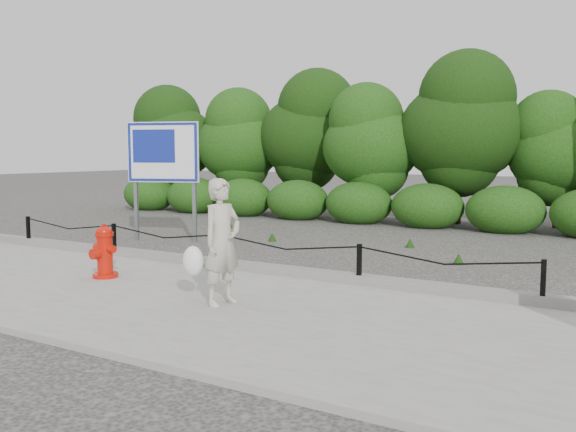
{
  "coord_description": "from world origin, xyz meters",
  "views": [
    {
      "loc": [
        6.07,
        -8.05,
        2.01
      ],
      "look_at": [
        1.17,
        0.2,
        1.0
      ],
      "focal_mm": 38.0,
      "sensor_mm": 36.0,
      "label": 1
    }
  ],
  "objects": [
    {
      "name": "ground",
      "position": [
        0.0,
        0.0,
        0.0
      ],
      "size": [
        90.0,
        90.0,
        0.0
      ],
      "primitive_type": "plane",
      "color": "#2D2B28",
      "rests_on": "ground"
    },
    {
      "name": "sidewalk",
      "position": [
        0.0,
        -2.0,
        0.04
      ],
      "size": [
        14.0,
        4.0,
        0.08
      ],
      "primitive_type": "cube",
      "color": "gray",
      "rests_on": "ground"
    },
    {
      "name": "curb",
      "position": [
        0.0,
        0.05,
        0.15
      ],
      "size": [
        14.0,
        0.22,
        0.14
      ],
      "primitive_type": "cube",
      "color": "slate",
      "rests_on": "sidewalk"
    },
    {
      "name": "chain_barrier",
      "position": [
        0.0,
        0.0,
        0.46
      ],
      "size": [
        10.06,
        0.06,
        0.6
      ],
      "color": "black",
      "rests_on": "sidewalk"
    },
    {
      "name": "treeline",
      "position": [
        -0.07,
        8.93,
        2.58
      ],
      "size": [
        20.16,
        3.78,
        4.77
      ],
      "color": "black",
      "rests_on": "ground"
    },
    {
      "name": "fire_hydrant",
      "position": [
        -1.09,
        -1.53,
        0.48
      ],
      "size": [
        0.44,
        0.46,
        0.84
      ],
      "rotation": [
        0.0,
        0.0,
        -0.09
      ],
      "color": "red",
      "rests_on": "sidewalk"
    },
    {
      "name": "pedestrian",
      "position": [
        1.46,
        -1.96,
        0.87
      ],
      "size": [
        0.73,
        0.64,
        1.6
      ],
      "rotation": [
        0.0,
        0.0,
        1.39
      ],
      "color": "#B8AF9D",
      "rests_on": "sidewalk"
    },
    {
      "name": "advertising_sign",
      "position": [
        -3.28,
        2.25,
        1.89
      ],
      "size": [
        1.6,
        0.62,
        2.68
      ],
      "rotation": [
        0.0,
        0.0,
        0.32
      ],
      "color": "slate",
      "rests_on": "ground"
    }
  ]
}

